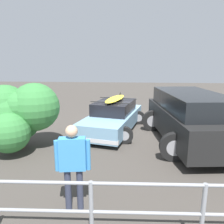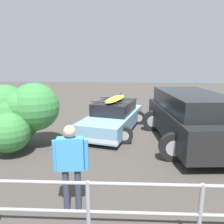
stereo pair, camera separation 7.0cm
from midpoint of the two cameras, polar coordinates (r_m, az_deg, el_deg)
ground_plane at (r=9.88m, az=4.97°, el=-4.00°), size 44.00×44.00×0.02m
sedan_car at (r=9.23m, az=0.64°, el=-1.25°), size 2.84×4.54×1.53m
suv_car at (r=8.22m, az=19.84°, el=-1.20°), size 3.17×5.21×1.83m
person_bystander at (r=4.30m, az=-10.23°, el=-12.28°), size 0.67×0.27×1.73m
railing_fence at (r=3.80m, az=-19.24°, el=-21.52°), size 8.46×0.46×1.14m
bush_near_left at (r=7.70m, az=-23.25°, el=-0.53°), size 2.44×2.21×2.21m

